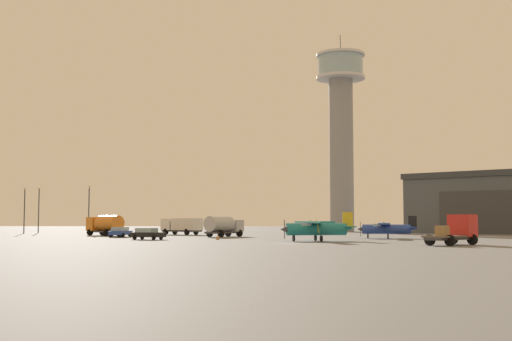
{
  "coord_description": "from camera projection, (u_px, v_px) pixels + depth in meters",
  "views": [
    {
      "loc": [
        -3.12,
        -66.34,
        2.26
      ],
      "look_at": [
        -4.06,
        21.22,
        8.88
      ],
      "focal_mm": 46.51,
      "sensor_mm": 36.0,
      "label": 1
    }
  ],
  "objects": [
    {
      "name": "ground_plane",
      "position": [
        294.0,
        243.0,
        65.94
      ],
      "size": [
        400.0,
        400.0,
        0.0
      ],
      "primitive_type": "plane",
      "color": "#60605E"
    },
    {
      "name": "control_tower",
      "position": [
        341.0,
        121.0,
        137.4
      ],
      "size": [
        10.1,
        10.1,
        40.99
      ],
      "color": "gray",
      "rests_on": "ground_plane"
    },
    {
      "name": "hangar",
      "position": [
        506.0,
        203.0,
        116.38
      ],
      "size": [
        36.06,
        33.99,
        10.62
      ],
      "rotation": [
        0.0,
        0.0,
        -2.23
      ],
      "color": "#4C5159",
      "rests_on": "ground_plane"
    },
    {
      "name": "airplane_blue",
      "position": [
        387.0,
        228.0,
        83.5
      ],
      "size": [
        7.58,
        9.7,
        2.85
      ],
      "rotation": [
        0.0,
        0.0,
        2.97
      ],
      "color": "#2847A8",
      "rests_on": "ground_plane"
    },
    {
      "name": "airplane_teal",
      "position": [
        317.0,
        228.0,
        72.82
      ],
      "size": [
        8.47,
        10.84,
        3.19
      ],
      "rotation": [
        0.0,
        0.0,
        3.34
      ],
      "color": "teal",
      "rests_on": "ground_plane"
    },
    {
      "name": "truck_box_white",
      "position": [
        182.0,
        225.0,
        105.07
      ],
      "size": [
        7.01,
        5.84,
        2.62
      ],
      "rotation": [
        0.0,
        0.0,
        2.55
      ],
      "color": "#38383D",
      "rests_on": "ground_plane"
    },
    {
      "name": "truck_fuel_tanker_orange",
      "position": [
        105.0,
        224.0,
        99.0
      ],
      "size": [
        6.61,
        6.62,
        3.03
      ],
      "rotation": [
        0.0,
        0.0,
        2.35
      ],
      "color": "#38383D",
      "rests_on": "ground_plane"
    },
    {
      "name": "truck_flatbed_red",
      "position": [
        457.0,
        230.0,
        61.49
      ],
      "size": [
        6.09,
        6.19,
        2.83
      ],
      "rotation": [
        0.0,
        0.0,
        0.8
      ],
      "color": "#38383D",
      "rests_on": "ground_plane"
    },
    {
      "name": "truck_fuel_tanker_silver",
      "position": [
        223.0,
        225.0,
        91.67
      ],
      "size": [
        5.41,
        6.5,
        2.85
      ],
      "rotation": [
        0.0,
        0.0,
        0.97
      ],
      "color": "#38383D",
      "rests_on": "ground_plane"
    },
    {
      "name": "car_blue",
      "position": [
        120.0,
        232.0,
        90.03
      ],
      "size": [
        2.8,
        4.44,
        1.37
      ],
      "rotation": [
        0.0,
        0.0,
        1.38
      ],
      "color": "#2847A8",
      "rests_on": "ground_plane"
    },
    {
      "name": "car_black",
      "position": [
        147.0,
        233.0,
        78.2
      ],
      "size": [
        4.36,
        3.18,
        1.37
      ],
      "rotation": [
        0.0,
        0.0,
        5.87
      ],
      "color": "black",
      "rests_on": "ground_plane"
    },
    {
      "name": "light_post_west",
      "position": [
        39.0,
        205.0,
        120.61
      ],
      "size": [
        0.44,
        0.44,
        8.43
      ],
      "color": "#38383D",
      "rests_on": "ground_plane"
    },
    {
      "name": "light_post_north",
      "position": [
        24.0,
        206.0,
        115.48
      ],
      "size": [
        0.44,
        0.44,
        8.03
      ],
      "color": "#38383D",
      "rests_on": "ground_plane"
    },
    {
      "name": "light_post_centre",
      "position": [
        89.0,
        205.0,
        110.91
      ],
      "size": [
        0.44,
        0.44,
        8.2
      ],
      "color": "#38383D",
      "rests_on": "ground_plane"
    },
    {
      "name": "traffic_cone_near_left",
      "position": [
        218.0,
        237.0,
        78.04
      ],
      "size": [
        0.36,
        0.36,
        0.7
      ],
      "color": "black",
      "rests_on": "ground_plane"
    }
  ]
}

